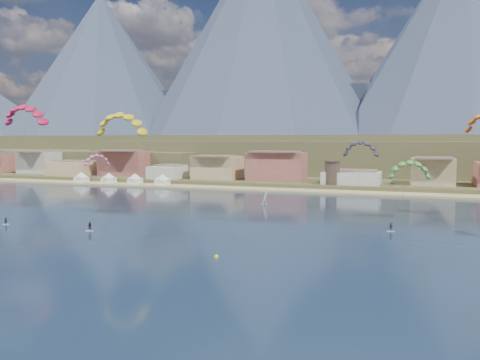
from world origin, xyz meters
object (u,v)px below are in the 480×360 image
object	(u,v)px
kitesurfer_red	(26,112)
windsurfer	(264,200)
kitesurfer_yellow	(121,121)
watchtower	(332,172)
kitesurfer_green	(409,167)
buoy	(216,257)

from	to	relation	value
kitesurfer_red	windsurfer	world-z (taller)	kitesurfer_red
kitesurfer_yellow	windsurfer	world-z (taller)	kitesurfer_yellow
watchtower	kitesurfer_green	world-z (taller)	kitesurfer_green
watchtower	windsurfer	distance (m)	45.56
windsurfer	kitesurfer_yellow	bearing A→B (deg)	-119.71
watchtower	kitesurfer_yellow	size ratio (longest dim) A/B	0.33
kitesurfer_yellow	watchtower	bearing A→B (deg)	67.93
kitesurfer_green	windsurfer	xyz separation A→B (m)	(-38.02, 15.96, -10.74)
kitesurfer_red	windsurfer	bearing A→B (deg)	37.44
windsurfer	buoy	distance (m)	62.15
kitesurfer_red	buoy	distance (m)	68.24
buoy	kitesurfer_red	bearing A→B (deg)	157.39
watchtower	buoy	distance (m)	105.11
watchtower	buoy	bearing A→B (deg)	-90.33
kitesurfer_green	buoy	xyz separation A→B (m)	(-27.04, -45.20, -11.84)
watchtower	kitesurfer_yellow	distance (m)	88.83
kitesurfer_green	windsurfer	size ratio (longest dim) A/B	4.53
kitesurfer_green	windsurfer	bearing A→B (deg)	157.23
watchtower	kitesurfer_green	xyz separation A→B (m)	(26.43, -59.72, 5.59)
kitesurfer_red	kitesurfer_green	distance (m)	89.23
kitesurfer_red	buoy	bearing A→B (deg)	-22.61
kitesurfer_red	kitesurfer_yellow	distance (m)	26.72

